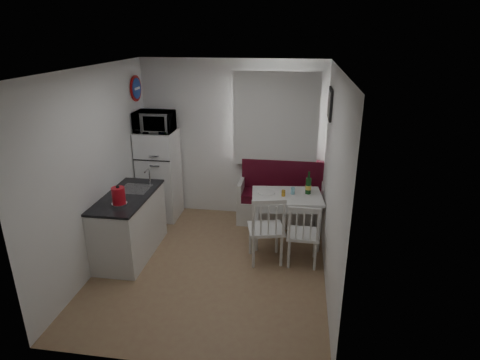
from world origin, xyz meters
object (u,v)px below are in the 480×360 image
object	(u,v)px
bench	(282,202)
wine_bottle	(309,183)
kitchen_counter	(130,224)
microwave	(154,122)
fridge	(160,175)
dining_table	(287,200)
chair_left	(265,223)
kettle	(119,196)
chair_right	(303,229)

from	to	relation	value
bench	wine_bottle	size ratio (longest dim) A/B	4.21
kitchen_counter	microwave	distance (m)	1.69
kitchen_counter	fridge	distance (m)	1.28
bench	dining_table	xyz separation A→B (m)	(0.10, -0.68, 0.33)
kitchen_counter	microwave	size ratio (longest dim) A/B	2.23
chair_left	kettle	distance (m)	1.93
kitchen_counter	dining_table	world-z (taller)	kitchen_counter
kitchen_counter	fridge	bearing A→B (deg)	89.10
chair_right	kettle	distance (m)	2.42
chair_left	fridge	xyz separation A→B (m)	(-1.88, 1.24, 0.13)
dining_table	bench	bearing A→B (deg)	91.79
wine_bottle	kitchen_counter	bearing A→B (deg)	-162.38
chair_right	microwave	bearing A→B (deg)	154.19
kitchen_counter	bench	distance (m)	2.46
bench	microwave	bearing A→B (deg)	-175.41
bench	dining_table	size ratio (longest dim) A/B	1.32
chair_left	wine_bottle	bearing A→B (deg)	40.69
wine_bottle	bench	bearing A→B (deg)	124.63
bench	dining_table	distance (m)	0.76
dining_table	wine_bottle	size ratio (longest dim) A/B	3.19
chair_right	fridge	xyz separation A→B (m)	(-2.38, 1.23, 0.18)
chair_left	microwave	bearing A→B (deg)	133.93
chair_right	fridge	distance (m)	2.68
chair_right	kettle	size ratio (longest dim) A/B	1.82
chair_right	dining_table	bearing A→B (deg)	111.22
microwave	wine_bottle	distance (m)	2.57
dining_table	kitchen_counter	bearing A→B (deg)	-168.92
dining_table	fridge	distance (m)	2.20
chair_left	microwave	distance (m)	2.46
dining_table	microwave	distance (m)	2.40
microwave	kettle	world-z (taller)	microwave
wine_bottle	microwave	bearing A→B (deg)	170.28
fridge	microwave	size ratio (longest dim) A/B	2.53
wine_bottle	fridge	bearing A→B (deg)	169.14
kettle	wine_bottle	distance (m)	2.65
dining_table	chair_left	bearing A→B (deg)	-116.85
fridge	wine_bottle	world-z (taller)	fridge
kitchen_counter	kettle	world-z (taller)	kettle
dining_table	chair_right	xyz separation A→B (m)	(0.25, -0.66, -0.11)
chair_right	wine_bottle	world-z (taller)	wine_bottle
chair_left	dining_table	bearing A→B (deg)	55.84
fridge	chair_left	bearing A→B (deg)	-33.39
fridge	bench	bearing A→B (deg)	3.19
chair_right	chair_left	bearing A→B (deg)	-178.47
kitchen_counter	chair_left	world-z (taller)	kitchen_counter
kitchen_counter	microwave	bearing A→B (deg)	89.06
microwave	kettle	size ratio (longest dim) A/B	2.21
kitchen_counter	chair_right	size ratio (longest dim) A/B	2.71
dining_table	fridge	bearing A→B (deg)	158.66
kettle	dining_table	bearing A→B (deg)	25.77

